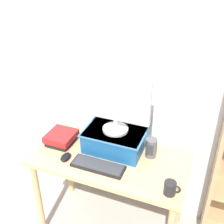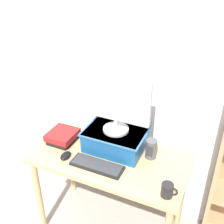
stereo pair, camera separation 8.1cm
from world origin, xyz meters
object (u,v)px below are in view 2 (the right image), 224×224
Objects in this scene: riser_box at (116,139)px; computer_mouse at (66,156)px; computer_monitor at (116,102)px; coffee_mug at (168,190)px; book_stack at (63,136)px; desk_speaker at (151,149)px; desk at (110,168)px; keyboard at (97,166)px.

riser_box is 0.40m from computer_mouse.
computer_monitor is 0.68m from coffee_mug.
book_stack is at bearing 128.31° from computer_mouse.
desk_speaker reaches higher than coffee_mug.
computer_mouse is at bearing -153.55° from desk.
desk is 7.73× the size of desk_speaker.
book_stack reaches higher than keyboard.
riser_box reaches higher than desk_speaker.
computer_monitor reaches higher than computer_mouse.
computer_monitor is at bearing -90.00° from riser_box.
book_stack is at bearing 176.91° from desk.
book_stack is (-0.42, -0.09, -0.35)m from computer_monitor.
riser_box is at bearing 83.31° from keyboard.
computer_mouse is at bearing -137.86° from computer_monitor.
desk_speaker is (0.70, 0.10, 0.03)m from book_stack.
computer_monitor is (-0.01, 0.11, 0.51)m from desk.
book_stack is (-0.42, -0.09, -0.04)m from riser_box.
book_stack is at bearing -172.24° from desk_speaker.
desk is 0.22m from riser_box.
desk_speaker is at bearing 25.03° from computer_mouse.
computer_mouse is at bearing -154.97° from desk_speaker.
computer_monitor is at bearing 147.22° from coffee_mug.
computer_mouse is (-0.26, -0.00, 0.01)m from keyboard.
computer_mouse is at bearing -51.69° from book_stack.
riser_box is 0.43m from book_stack.
computer_monitor is 3.41× the size of desk_speaker.
book_stack is at bearing -167.84° from computer_monitor.
keyboard is 0.26m from computer_mouse.
coffee_mug is at bearing -4.00° from computer_mouse.
desk is at bearing -156.54° from desk_speaker.
riser_box is 4.41× the size of computer_mouse.
computer_mouse reaches higher than desk.
keyboard is at bearing -104.44° from desk.
keyboard is (-0.04, -0.14, 0.12)m from desk.
riser_box is at bearing -179.34° from desk_speaker.
desk_speaker is (0.28, 0.00, -0.01)m from riser_box.
computer_mouse is 0.97× the size of coffee_mug.
desk_speaker is at bearing 0.66° from riser_box.
desk_speaker is (-0.21, 0.32, 0.03)m from coffee_mug.
desk is 0.54m from coffee_mug.
coffee_mug is at bearing -13.81° from book_stack.
riser_box is 4.28× the size of coffee_mug.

